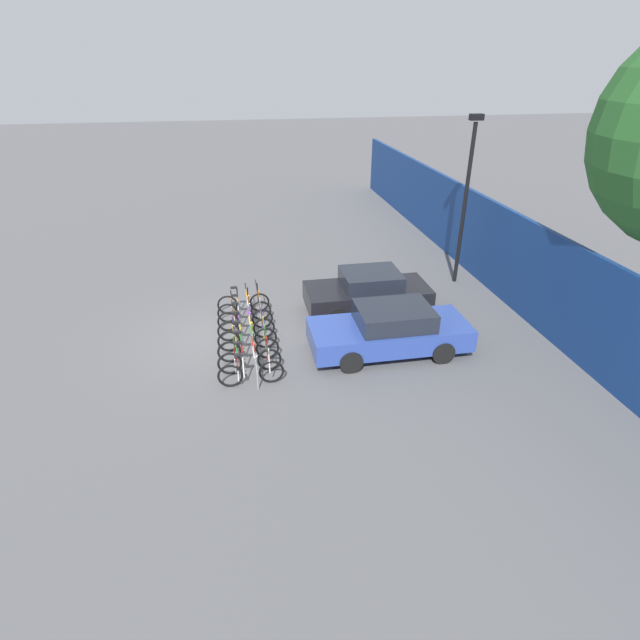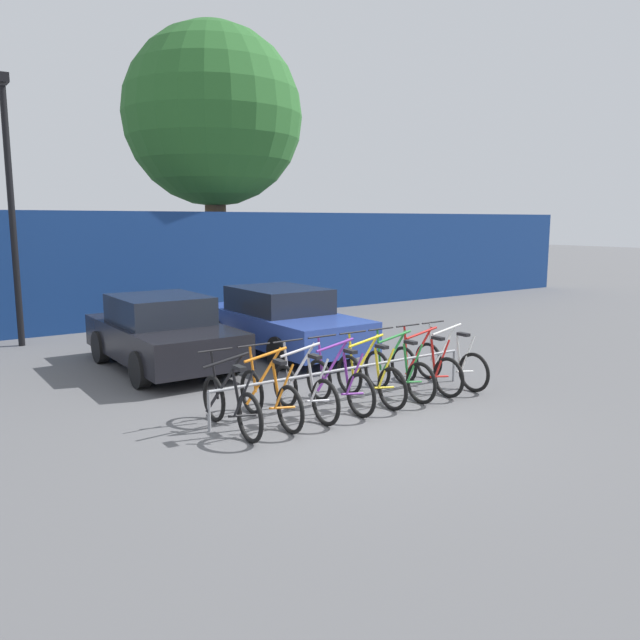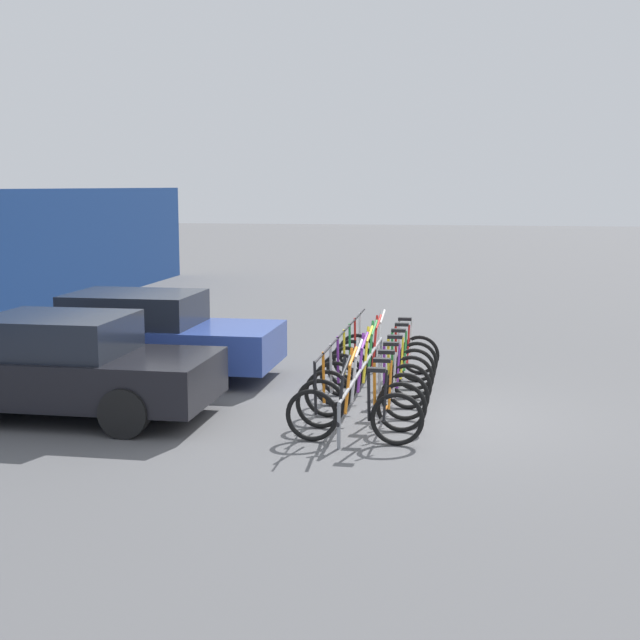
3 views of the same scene
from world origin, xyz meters
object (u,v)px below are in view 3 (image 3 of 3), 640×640
object	(u,v)px
bicycle_green	(380,365)
bike_rack	(364,369)
bicycle_black	(354,413)
bicycle_purple	(371,382)
bicycle_white	(388,351)
car_black	(65,367)
bicycle_red	(385,358)
bicycle_orange	(360,402)
car_blue	(141,335)
bicycle_silver	(366,392)
bicycle_yellow	(376,373)

from	to	relation	value
bicycle_green	bike_rack	bearing A→B (deg)	173.32
bicycle_black	bicycle_purple	xyz separation A→B (m)	(1.81, 0.00, 0.00)
bicycle_white	car_black	distance (m)	5.43
bike_rack	bicycle_red	world-z (taller)	bicycle_red
bicycle_black	bicycle_purple	world-z (taller)	same
bicycle_orange	car_blue	xyz separation A→B (m)	(2.62, 3.99, 0.31)
bicycle_purple	car_blue	xyz separation A→B (m)	(1.42, 3.99, 0.31)
bicycle_silver	car_black	xyz separation A→B (m)	(-0.58, 4.05, 0.31)
bicycle_yellow	bicycle_green	xyz separation A→B (m)	(0.59, 0.00, 0.00)
bicycle_black	bicycle_purple	distance (m)	1.81
bicycle_black	bicycle_white	distance (m)	4.19
bicycle_black	bicycle_yellow	bearing A→B (deg)	0.36
bike_rack	bicycle_purple	bearing A→B (deg)	-152.78
bicycle_red	car_black	xyz separation A→B (m)	(-3.00, 4.05, 0.31)
bicycle_purple	bicycle_green	size ratio (longest dim) A/B	1.00
bike_rack	bicycle_orange	bearing A→B (deg)	-174.30
bicycle_green	bicycle_red	xyz separation A→B (m)	(0.60, 0.00, 0.00)
bike_rack	bicycle_red	xyz separation A→B (m)	(1.50, -0.15, -0.12)
bicycle_yellow	car_blue	world-z (taller)	car_blue
bicycle_red	car_black	distance (m)	5.05
bicycle_purple	bicycle_red	world-z (taller)	same
bike_rack	car_blue	bearing A→B (deg)	73.66
car_blue	bicycle_purple	bearing A→B (deg)	-109.53
bicycle_silver	bicycle_green	distance (m)	1.81
bicycle_silver	bicycle_white	distance (m)	3.01
bicycle_black	bicycle_orange	world-z (taller)	same
bike_rack	car_black	distance (m)	4.19
bicycle_orange	bicycle_white	distance (m)	3.58
car_black	car_blue	distance (m)	2.62
bicycle_purple	bicycle_black	bearing A→B (deg)	177.71
bicycle_green	bicycle_black	bearing A→B (deg)	-177.29
bike_rack	bicycle_white	size ratio (longest dim) A/B	2.77
bike_rack	bicycle_black	distance (m)	2.10
bicycle_orange	car_blue	distance (m)	4.78
bicycle_orange	bicycle_silver	world-z (taller)	same
bike_rack	bicycle_purple	size ratio (longest dim) A/B	2.77
bicycle_purple	car_black	distance (m)	4.24
bicycle_black	bicycle_white	xyz separation A→B (m)	(4.19, 0.00, 0.00)
bicycle_yellow	bicycle_red	distance (m)	1.19
bike_rack	car_black	xyz separation A→B (m)	(-1.50, 3.91, 0.19)
bicycle_silver	bicycle_red	xyz separation A→B (m)	(2.41, 0.00, 0.00)
bicycle_orange	bicycle_green	world-z (taller)	same
bicycle_white	car_blue	world-z (taller)	car_blue
bicycle_green	bicycle_orange	bearing A→B (deg)	-177.29
bicycle_orange	bicycle_yellow	world-z (taller)	same
bike_rack	bicycle_yellow	size ratio (longest dim) A/B	2.77
bicycle_orange	bicycle_silver	size ratio (longest dim) A/B	1.00
bicycle_green	bicycle_red	distance (m)	0.60
bicycle_yellow	car_blue	xyz separation A→B (m)	(0.82, 3.99, 0.31)
bicycle_yellow	bike_rack	bearing A→B (deg)	151.41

